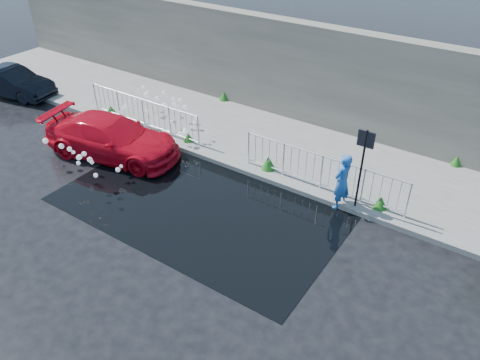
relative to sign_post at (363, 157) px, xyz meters
The scene contains 13 objects.
ground 5.50m from the sign_post, 143.57° to the right, with size 90.00×90.00×0.00m, color black.
pavement 4.90m from the sign_post, 155.66° to the left, with size 30.00×4.00×0.15m, color slate.
curb 4.51m from the sign_post, behind, with size 30.00×0.25×0.16m, color slate.
retaining_wall 5.87m from the sign_post, 135.69° to the left, with size 30.00×0.60×3.50m, color #59564B.
puddle 4.59m from the sign_post, 150.42° to the right, with size 8.00×5.00×0.01m, color black.
sign_post is the anchor object (origin of this frame).
railing_left 8.26m from the sign_post, behind, with size 5.05×0.05×1.10m.
railing_right 1.57m from the sign_post, 168.23° to the left, with size 5.05×0.05×1.10m.
weeds 4.60m from the sign_post, 162.20° to the left, with size 12.17×3.93×0.44m.
water_spray 7.86m from the sign_post, behind, with size 3.56×5.32×0.99m.
red_car 8.03m from the sign_post, 168.15° to the right, with size 1.85×4.56×1.32m, color red.
dark_car 14.96m from the sign_post, behind, with size 1.26×3.61×1.19m, color black.
person 0.99m from the sign_post, 166.96° to the right, with size 0.61×0.40×1.68m, color blue.
Camera 1 is at (7.39, -7.33, 7.95)m, focal length 35.00 mm.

